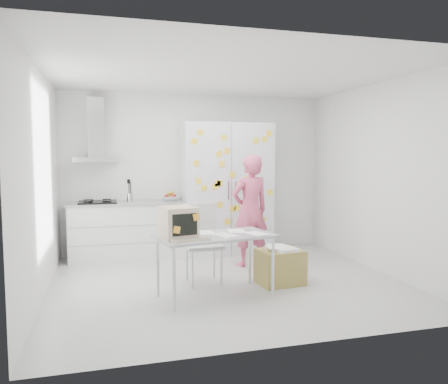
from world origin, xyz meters
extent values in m
cube|color=silver|center=(0.00, 0.00, -0.01)|extent=(4.50, 4.00, 0.02)
cube|color=white|center=(0.00, 2.00, 1.35)|extent=(4.50, 0.02, 2.70)
cube|color=white|center=(-2.25, 0.00, 1.35)|extent=(0.02, 4.00, 2.70)
cube|color=white|center=(2.25, 0.00, 1.35)|extent=(0.02, 4.00, 2.70)
cube|color=white|center=(0.00, 0.00, 2.70)|extent=(4.50, 4.00, 0.02)
cube|color=white|center=(-1.20, 1.70, 0.44)|extent=(1.80, 0.60, 0.88)
cube|color=gray|center=(-1.20, 1.40, 0.58)|extent=(1.76, 0.01, 0.01)
cube|color=gray|center=(-1.20, 1.40, 0.30)|extent=(1.76, 0.01, 0.01)
cube|color=#9E9E99|center=(-1.20, 1.70, 0.90)|extent=(1.84, 0.63, 0.04)
cube|color=black|center=(-1.65, 1.70, 0.93)|extent=(0.58, 0.50, 0.03)
cylinder|color=black|center=(-1.79, 1.58, 0.95)|extent=(0.14, 0.14, 0.02)
cylinder|color=black|center=(-1.51, 1.58, 0.95)|extent=(0.14, 0.14, 0.02)
cylinder|color=black|center=(-1.79, 1.82, 0.95)|extent=(0.14, 0.14, 0.02)
cylinder|color=black|center=(-1.51, 1.82, 0.95)|extent=(0.14, 0.14, 0.02)
cylinder|color=silver|center=(-1.15, 1.70, 0.99)|extent=(0.10, 0.10, 0.14)
cylinder|color=black|center=(-1.16, 1.71, 1.09)|extent=(0.01, 0.01, 0.30)
cylinder|color=black|center=(-1.13, 1.69, 1.09)|extent=(0.01, 0.01, 0.30)
cylinder|color=black|center=(-1.15, 1.72, 1.09)|extent=(0.01, 0.01, 0.30)
cube|color=black|center=(-1.16, 1.71, 1.25)|extent=(0.05, 0.01, 0.07)
imported|color=white|center=(-0.50, 1.70, 0.96)|extent=(0.31, 0.31, 0.08)
sphere|color=#B2140F|center=(-0.56, 1.72, 0.99)|extent=(0.08, 0.08, 0.08)
sphere|color=#B2140F|center=(-0.47, 1.65, 0.99)|extent=(0.08, 0.08, 0.08)
sphere|color=#B2140F|center=(-0.43, 1.74, 0.99)|extent=(0.08, 0.08, 0.08)
cylinder|color=yellow|center=(-0.52, 1.72, 1.03)|extent=(0.09, 0.17, 0.10)
cylinder|color=yellow|center=(-0.49, 1.72, 1.03)|extent=(0.04, 0.17, 0.10)
cylinder|color=yellow|center=(-0.47, 1.72, 1.03)|extent=(0.08, 0.17, 0.10)
cube|color=silver|center=(-1.65, 1.75, 1.60)|extent=(0.70, 0.48, 0.07)
cube|color=silver|center=(-1.65, 1.87, 2.10)|extent=(0.26, 0.24, 0.95)
cube|color=silver|center=(0.45, 1.68, 1.10)|extent=(1.50, 0.65, 2.20)
cube|color=slate|center=(0.45, 1.35, 1.10)|extent=(0.01, 0.01, 2.16)
cube|color=silver|center=(0.39, 1.34, 1.10)|extent=(0.02, 0.02, 0.30)
cube|color=silver|center=(0.51, 1.34, 1.10)|extent=(0.02, 0.02, 0.30)
cube|color=yellow|center=(0.86, 1.34, 1.90)|extent=(0.10, 0.00, 0.10)
cube|color=yellow|center=(1.01, 1.34, 1.93)|extent=(0.12, 0.00, 0.12)
cube|color=yellow|center=(1.12, 1.34, 1.05)|extent=(0.12, 0.00, 0.12)
cube|color=yellow|center=(0.22, 1.34, 1.21)|extent=(0.10, 0.00, 0.10)
cube|color=yellow|center=(0.46, 1.34, 1.35)|extent=(0.12, 0.00, 0.12)
cube|color=yellow|center=(0.83, 1.34, 0.86)|extent=(0.12, 0.00, 0.12)
cube|color=yellow|center=(0.25, 1.34, 0.87)|extent=(0.10, 0.00, 0.10)
cube|color=yellow|center=(0.32, 1.34, 1.95)|extent=(0.12, 0.00, 0.12)
cube|color=yellow|center=(0.54, 1.34, 0.81)|extent=(0.12, 0.00, 0.12)
cube|color=yellow|center=(0.86, 1.34, 1.19)|extent=(0.12, 0.00, 0.12)
cube|color=yellow|center=(0.74, 1.34, 0.94)|extent=(0.10, 0.00, 0.10)
cube|color=yellow|center=(0.24, 1.34, 1.69)|extent=(0.12, 0.00, 0.12)
cube|color=yellow|center=(-0.01, 1.34, 1.15)|extent=(0.10, 0.00, 0.10)
cube|color=yellow|center=(-0.10, 1.34, 1.26)|extent=(0.10, 0.00, 0.10)
cube|color=yellow|center=(-0.16, 1.34, 1.89)|extent=(0.11, 0.00, 0.11)
cube|color=yellow|center=(0.38, 1.34, 0.59)|extent=(0.10, 0.00, 0.10)
cube|color=yellow|center=(0.25, 1.34, 1.22)|extent=(0.11, 0.00, 0.11)
cube|color=yellow|center=(0.99, 1.34, 0.59)|extent=(0.11, 0.00, 0.11)
cube|color=yellow|center=(1.09, 1.34, 2.03)|extent=(0.10, 0.00, 0.10)
cube|color=yellow|center=(0.28, 1.34, 1.53)|extent=(0.10, 0.00, 0.10)
cube|color=yellow|center=(0.17, 1.34, 1.16)|extent=(0.11, 0.00, 0.11)
cube|color=yellow|center=(0.63, 1.34, 0.52)|extent=(0.10, 0.00, 0.10)
cube|color=yellow|center=(-0.07, 1.34, 2.03)|extent=(0.10, 0.00, 0.10)
cube|color=yellow|center=(-0.13, 1.34, 1.54)|extent=(0.12, 0.00, 0.12)
cube|color=yellow|center=(0.76, 1.34, 0.77)|extent=(0.11, 0.00, 0.11)
cube|color=yellow|center=(0.37, 1.34, 1.73)|extent=(0.11, 0.00, 0.11)
cube|color=yellow|center=(0.72, 1.34, 1.28)|extent=(0.11, 0.00, 0.11)
cube|color=yellow|center=(0.47, 1.34, 0.80)|extent=(0.11, 0.00, 0.11)
imported|color=#CF5073|center=(0.57, 0.75, 0.84)|extent=(0.68, 0.52, 1.68)
cube|color=#AEB5B9|center=(-0.29, -0.51, 0.72)|extent=(1.47, 0.93, 0.03)
cylinder|color=silver|center=(-0.84, -0.91, 0.35)|extent=(0.04, 0.04, 0.70)
cylinder|color=silver|center=(0.38, -0.66, 0.35)|extent=(0.04, 0.04, 0.70)
cylinder|color=silver|center=(-0.95, -0.35, 0.35)|extent=(0.04, 0.04, 0.70)
cylinder|color=silver|center=(0.27, -0.11, 0.35)|extent=(0.04, 0.04, 0.70)
cube|color=beige|center=(-0.73, -0.52, 0.91)|extent=(0.44, 0.45, 0.35)
cube|color=beige|center=(-0.69, -0.72, 0.91)|extent=(0.35, 0.09, 0.31)
cube|color=black|center=(-0.69, -0.73, 0.91)|extent=(0.29, 0.06, 0.24)
cube|color=yellow|center=(-0.78, -0.75, 0.86)|extent=(0.09, 0.02, 0.09)
cube|color=yellow|center=(-0.55, -0.71, 0.99)|extent=(0.09, 0.02, 0.09)
cube|color=beige|center=(-0.63, -0.75, 0.75)|extent=(0.45, 0.23, 0.02)
cube|color=gray|center=(-0.63, -0.75, 0.76)|extent=(0.40, 0.18, 0.01)
cube|color=white|center=(-0.18, -0.54, 0.74)|extent=(0.31, 0.35, 0.00)
cube|color=white|center=(0.03, -0.33, 0.74)|extent=(0.25, 0.32, 0.00)
cube|color=white|center=(0.20, -0.56, 0.74)|extent=(0.28, 0.34, 0.00)
cube|color=white|center=(-0.37, -0.33, 0.74)|extent=(0.22, 0.30, 0.00)
cube|color=silver|center=(-0.31, 0.04, 0.50)|extent=(0.46, 0.46, 0.04)
cube|color=silver|center=(-0.31, 0.25, 0.77)|extent=(0.44, 0.03, 0.51)
cylinder|color=silver|center=(-0.50, -0.15, 0.24)|extent=(0.03, 0.03, 0.47)
cylinder|color=silver|center=(-0.12, -0.15, 0.24)|extent=(0.03, 0.03, 0.47)
cylinder|color=silver|center=(-0.50, 0.22, 0.24)|extent=(0.03, 0.03, 0.47)
cylinder|color=silver|center=(-0.12, 0.23, 0.24)|extent=(0.03, 0.03, 0.47)
cube|color=#A99849|center=(0.64, -0.25, 0.22)|extent=(0.60, 0.50, 0.45)
cube|color=white|center=(0.67, -0.27, 0.47)|extent=(0.34, 0.41, 0.04)
cube|color=white|center=(0.61, -0.21, 0.49)|extent=(0.30, 0.37, 0.00)
camera|label=1|loc=(-1.52, -5.43, 1.69)|focal=35.00mm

